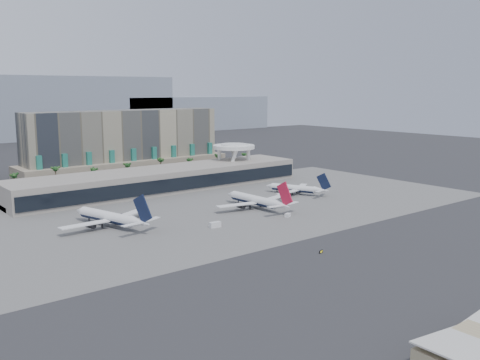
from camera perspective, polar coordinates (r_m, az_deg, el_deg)
ground at (r=216.04m, az=6.83°, el=-5.33°), size 900.00×900.00×0.00m
apron_pad at (r=256.39m, az=-1.96°, el=-2.86°), size 260.00×130.00×0.06m
mountain_ridge at (r=641.33m, az=-22.72°, el=6.65°), size 680.00×60.00×70.00m
hotel at (r=359.79m, az=-12.13°, el=3.27°), size 140.00×30.00×42.00m
terminal at (r=300.15m, az=-8.23°, el=0.16°), size 170.00×32.50×14.50m
saucer_structure at (r=334.20m, az=-0.66°, el=3.30°), size 26.00×26.00×21.89m
palm_row at (r=333.26m, az=-10.28°, el=1.74°), size 157.80×2.80×13.10m
airliner_left at (r=225.05m, az=-13.68°, el=-3.87°), size 43.51×45.14×15.91m
airliner_centre at (r=252.30m, az=1.77°, el=-2.17°), size 43.23×44.52×15.36m
airliner_right at (r=287.07m, az=5.99°, el=-0.89°), size 33.92×34.95×12.82m
service_vehicle_a at (r=218.47m, az=-2.68°, el=-4.79°), size 4.90×2.80×2.28m
service_vehicle_b at (r=236.75m, az=5.11°, el=-3.76°), size 3.57×2.87×1.60m
taxiway_sign at (r=187.53m, az=8.64°, el=-7.56°), size 2.19×0.88×0.99m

